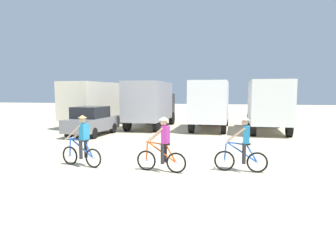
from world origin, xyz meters
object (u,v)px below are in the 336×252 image
(box_truck_cream_rv, at_px, (95,102))
(cyclist_orange_shirt, at_px, (82,143))
(box_truck_avon_van, at_px, (211,103))
(cyclist_cowboy_hat, at_px, (163,147))
(box_truck_grey_hauler, at_px, (151,102))
(sedan_parked, at_px, (92,121))
(cyclist_near_camera, at_px, (243,146))
(box_truck_white_box, at_px, (268,104))

(box_truck_cream_rv, xyz_separation_m, cyclist_orange_shirt, (5.21, -12.05, -1.03))
(box_truck_avon_van, relative_size, cyclist_cowboy_hat, 3.71)
(box_truck_grey_hauler, bearing_deg, cyclist_orange_shirt, -86.06)
(sedan_parked, bearing_deg, cyclist_orange_shirt, -66.22)
(cyclist_orange_shirt, height_order, cyclist_near_camera, same)
(box_truck_white_box, bearing_deg, box_truck_cream_rv, 177.50)
(box_truck_avon_van, distance_m, box_truck_white_box, 3.83)
(cyclist_cowboy_hat, bearing_deg, cyclist_orange_shirt, 177.39)
(sedan_parked, distance_m, cyclist_orange_shirt, 8.10)
(box_truck_grey_hauler, xyz_separation_m, cyclist_cowboy_hat, (3.76, -12.21, -1.03))
(box_truck_avon_van, relative_size, cyclist_orange_shirt, 3.71)
(sedan_parked, height_order, cyclist_cowboy_hat, cyclist_cowboy_hat)
(box_truck_cream_rv, bearing_deg, box_truck_grey_hauler, 0.37)
(box_truck_avon_van, xyz_separation_m, cyclist_cowboy_hat, (-0.61, -12.17, -1.03))
(box_truck_avon_van, bearing_deg, sedan_parked, -145.78)
(box_truck_grey_hauler, xyz_separation_m, box_truck_avon_van, (4.37, -0.04, 0.00))
(box_truck_white_box, height_order, sedan_parked, box_truck_white_box)
(box_truck_cream_rv, xyz_separation_m, box_truck_white_box, (12.54, -0.55, 0.00))
(box_truck_cream_rv, bearing_deg, box_truck_avon_van, -0.08)
(box_truck_grey_hauler, relative_size, box_truck_white_box, 1.00)
(box_truck_cream_rv, bearing_deg, box_truck_white_box, -2.50)
(cyclist_cowboy_hat, bearing_deg, cyclist_near_camera, 12.43)
(box_truck_cream_rv, bearing_deg, sedan_parked, -67.23)
(sedan_parked, relative_size, cyclist_cowboy_hat, 2.35)
(cyclist_orange_shirt, bearing_deg, sedan_parked, 113.78)
(box_truck_cream_rv, xyz_separation_m, cyclist_near_camera, (10.69, -11.62, -1.03))
(cyclist_orange_shirt, height_order, cyclist_cowboy_hat, same)
(box_truck_white_box, relative_size, cyclist_near_camera, 3.71)
(box_truck_grey_hauler, bearing_deg, sedan_parked, -117.53)
(cyclist_orange_shirt, bearing_deg, box_truck_white_box, 57.49)
(cyclist_orange_shirt, xyz_separation_m, cyclist_near_camera, (5.48, 0.43, 0.00))
(cyclist_orange_shirt, distance_m, cyclist_cowboy_hat, 2.93)
(cyclist_orange_shirt, bearing_deg, cyclist_near_camera, 4.49)
(cyclist_near_camera, bearing_deg, box_truck_avon_van, 99.51)
(box_truck_cream_rv, distance_m, cyclist_cowboy_hat, 14.68)
(box_truck_white_box, distance_m, sedan_parked, 11.40)
(box_truck_cream_rv, distance_m, cyclist_near_camera, 15.82)
(box_truck_avon_van, height_order, sedan_parked, box_truck_avon_van)
(box_truck_cream_rv, relative_size, sedan_parked, 1.62)
(box_truck_cream_rv, xyz_separation_m, box_truck_avon_van, (8.75, -0.01, 0.00))
(box_truck_grey_hauler, xyz_separation_m, cyclist_near_camera, (6.31, -11.64, -1.03))
(cyclist_orange_shirt, xyz_separation_m, cyclist_cowboy_hat, (2.92, -0.13, 0.00))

